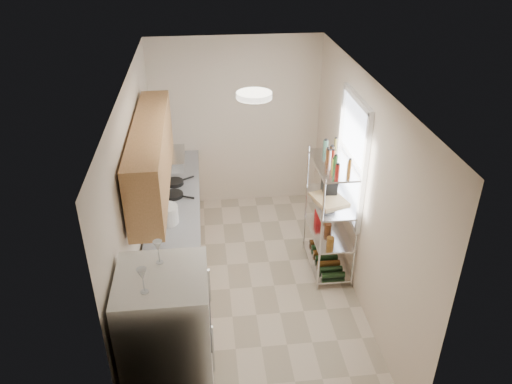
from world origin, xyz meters
TOP-DOWN VIEW (x-y plane):
  - room at (0.00, 0.00)m, footprint 2.52×4.42m
  - counter_run at (-0.92, 0.44)m, footprint 0.63×3.51m
  - upper_cabinets at (-1.05, 0.10)m, footprint 0.33×2.20m
  - range_hood at (-1.00, 0.90)m, footprint 0.50×0.60m
  - window at (1.23, 0.35)m, footprint 0.06×1.00m
  - bakers_rack at (1.00, 0.30)m, footprint 0.45×0.90m
  - ceiling_dome at (0.00, -0.30)m, footprint 0.34×0.34m
  - refrigerator at (-0.87, -1.79)m, footprint 0.70×0.70m
  - wine_glass_a at (-0.88, -1.62)m, footprint 0.07×0.07m
  - wine_glass_b at (-0.97, -1.95)m, footprint 0.07×0.07m
  - rice_cooker at (-0.97, 0.20)m, footprint 0.27×0.27m
  - frying_pan_large at (-0.92, 0.81)m, footprint 0.33×0.33m
  - frying_pan_small at (-0.92, 1.14)m, footprint 0.33×0.33m
  - cutting_board at (0.98, 0.31)m, footprint 0.45×0.52m
  - espresso_machine at (1.02, 0.49)m, footprint 0.18×0.26m
  - storage_bag at (0.93, 0.53)m, footprint 0.10×0.13m

SIDE VIEW (x-z plane):
  - counter_run at x=-0.92m, z-range 0.00..0.90m
  - storage_bag at x=0.93m, z-range 0.56..0.71m
  - refrigerator at x=-0.87m, z-range 0.00..1.69m
  - frying_pan_large at x=-0.92m, z-range 0.90..0.94m
  - frying_pan_small at x=-0.92m, z-range 0.90..0.95m
  - rice_cooker at x=-0.97m, z-range 0.90..1.12m
  - cutting_board at x=0.98m, z-range 1.01..1.04m
  - bakers_rack at x=1.00m, z-range 0.24..1.97m
  - espresso_machine at x=1.02m, z-range 1.01..1.30m
  - room at x=0.00m, z-range -0.01..2.61m
  - range_hood at x=-1.00m, z-range 1.33..1.45m
  - window at x=1.23m, z-range 0.82..2.28m
  - wine_glass_a at x=-0.88m, z-range 1.69..1.89m
  - wine_glass_b at x=-0.97m, z-range 1.69..1.90m
  - upper_cabinets at x=-1.05m, z-range 1.45..2.17m
  - ceiling_dome at x=0.00m, z-range 2.54..2.60m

